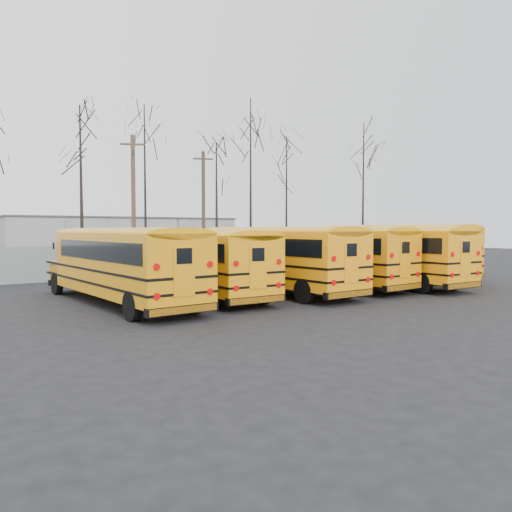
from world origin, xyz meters
TOP-DOWN VIEW (x-y plane):
  - ground at (0.00, 0.00)m, footprint 120.00×120.00m
  - fence at (0.00, 12.00)m, footprint 40.00×0.04m
  - distant_building at (2.00, 32.00)m, footprint 22.00×8.00m
  - bus_a at (-8.50, 1.51)m, footprint 3.09×10.98m
  - bus_b at (-4.97, 1.93)m, footprint 2.66×10.56m
  - bus_c at (-1.49, 1.36)m, footprint 2.92×11.13m
  - bus_d at (1.88, 1.71)m, footprint 3.37×11.21m
  - bus_e at (5.01, 0.66)m, footprint 2.60×11.09m
  - bus_f at (8.34, 2.90)m, footprint 3.12×11.70m
  - utility_pole_left at (-3.12, 14.66)m, footprint 1.53×0.77m
  - utility_pole_right at (5.18, 20.42)m, footprint 1.63×0.70m
  - tree_2 at (-6.39, 14.99)m, footprint 0.26×0.26m
  - tree_3 at (-2.34, 14.56)m, footprint 0.26×0.26m
  - tree_4 at (2.59, 13.64)m, footprint 0.26×0.26m
  - tree_5 at (5.50, 13.66)m, footprint 0.26×0.26m
  - tree_6 at (10.38, 15.64)m, footprint 0.26×0.26m
  - tree_7 at (18.60, 14.91)m, footprint 0.26×0.26m

SIDE VIEW (x-z plane):
  - ground at x=0.00m, z-range 0.00..0.00m
  - fence at x=0.00m, z-range 0.00..2.00m
  - bus_b at x=-4.97m, z-range 0.25..3.19m
  - bus_a at x=-8.50m, z-range 0.26..3.30m
  - bus_c at x=-1.49m, z-range 0.26..3.36m
  - bus_d at x=1.88m, z-range 0.27..3.36m
  - bus_e at x=5.01m, z-range 0.27..3.36m
  - bus_f at x=8.34m, z-range 0.28..3.53m
  - distant_building at x=2.00m, z-range 0.00..4.00m
  - tree_4 at x=2.59m, z-range 0.00..9.00m
  - utility_pole_left at x=-3.12m, z-range 0.12..9.23m
  - utility_pole_right at x=5.18m, z-range 0.13..9.64m
  - tree_6 at x=10.38m, z-range 0.00..10.56m
  - tree_2 at x=-6.39m, z-range 0.00..10.67m
  - tree_3 at x=-2.34m, z-range 0.00..11.21m
  - tree_5 at x=5.50m, z-range 0.00..12.53m
  - tree_7 at x=18.60m, z-range 0.00..12.54m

